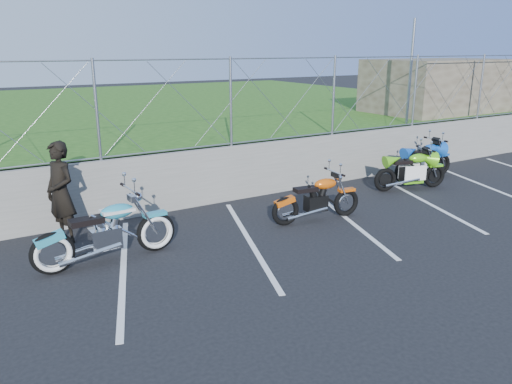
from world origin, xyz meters
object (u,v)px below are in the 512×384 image
cruiser_turquoise (108,234)px  sportbike_green (411,172)px  sportbike_blue (424,162)px  person_standing (61,193)px  naked_orange (318,200)px

cruiser_turquoise → sportbike_green: 7.83m
sportbike_green → sportbike_blue: 1.25m
sportbike_green → person_standing: size_ratio=1.05×
naked_orange → sportbike_green: bearing=18.2°
naked_orange → sportbike_blue: 4.80m
cruiser_turquoise → person_standing: (-0.46, 1.34, 0.46)m
cruiser_turquoise → sportbike_green: bearing=1.3°
naked_orange → sportbike_green: size_ratio=1.03×
naked_orange → person_standing: bearing=169.9°
cruiser_turquoise → sportbike_blue: 9.00m
naked_orange → sportbike_green: 3.58m
sportbike_blue → person_standing: 9.41m
sportbike_blue → person_standing: person_standing is taller
sportbike_green → person_standing: 8.33m
sportbike_green → person_standing: bearing=-170.7°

